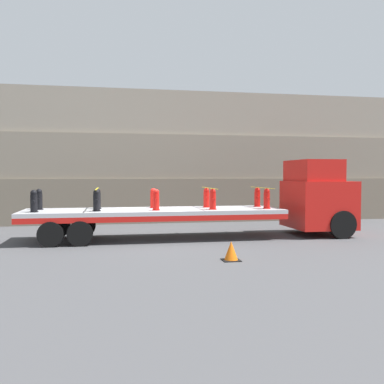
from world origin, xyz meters
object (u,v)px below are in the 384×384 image
Objects in this scene: fire_hydrant_black_far_0 at (39,200)px; truck_cab at (319,197)px; fire_hydrant_black_far_1 at (98,199)px; fire_hydrant_red_near_2 at (156,200)px; fire_hydrant_red_near_3 at (213,199)px; fire_hydrant_red_far_4 at (257,197)px; fire_hydrant_red_far_2 at (153,198)px; fire_hydrant_black_near_1 at (96,201)px; fire_hydrant_red_near_4 at (267,199)px; fire_hydrant_black_near_0 at (34,201)px; flatbed_trailer at (139,215)px; fire_hydrant_red_far_3 at (206,198)px; traffic_cone at (231,251)px.

truck_cab is at bearing -2.85° from fire_hydrant_black_far_0.
fire_hydrant_red_near_2 is (2.18, -1.12, 0.00)m from fire_hydrant_black_far_1.
fire_hydrant_red_near_3 is 2.45m from fire_hydrant_red_far_4.
fire_hydrant_black_near_1 is at bearing -152.83° from fire_hydrant_red_far_2.
fire_hydrant_black_near_0 is at bearing 180.00° from fire_hydrant_red_near_4.
truck_cab is 0.31× the size of flatbed_trailer.
fire_hydrant_red_near_3 and fire_hydrant_red_far_3 have the same top height.
truck_cab is 2.56m from fire_hydrant_red_far_4.
fire_hydrant_red_far_3 is (2.18, 0.00, 0.00)m from fire_hydrant_red_far_2.
fire_hydrant_red_far_3 is at bearing 9.71° from fire_hydrant_black_near_0.
fire_hydrant_black_far_0 is at bearing 177.15° from truck_cab.
flatbed_trailer is 2.89m from fire_hydrant_red_far_3.
fire_hydrant_black_near_0 is at bearing -90.00° from fire_hydrant_black_far_0.
fire_hydrant_red_far_2 is (4.36, 0.00, 0.00)m from fire_hydrant_black_far_0.
fire_hydrant_black_near_1 and fire_hydrant_black_far_1 have the same top height.
fire_hydrant_red_far_4 is at bearing 9.71° from fire_hydrant_black_near_1.
fire_hydrant_black_near_0 and fire_hydrant_red_near_2 have the same top height.
fire_hydrant_red_far_2 is (2.18, 1.12, 0.00)m from fire_hydrant_black_near_1.
fire_hydrant_red_far_4 is (8.71, 0.00, 0.00)m from fire_hydrant_black_far_0.
fire_hydrant_black_far_1 is 1.00× the size of fire_hydrant_red_near_2.
fire_hydrant_red_near_2 is 1.41× the size of traffic_cone.
fire_hydrant_black_near_1 is at bearing -90.00° from fire_hydrant_black_far_1.
fire_hydrant_red_far_2 is 1.00× the size of fire_hydrant_red_far_4.
fire_hydrant_red_far_4 is (8.71, 1.12, 0.00)m from fire_hydrant_black_near_0.
fire_hydrant_black_far_1 is 1.00× the size of fire_hydrant_red_near_3.
fire_hydrant_red_near_2 is at bearing 180.00° from fire_hydrant_red_near_4.
fire_hydrant_red_far_4 is (6.54, 1.12, 0.00)m from fire_hydrant_black_near_1.
traffic_cone is (6.14, -5.13, -1.28)m from fire_hydrant_black_far_0.
fire_hydrant_black_near_0 is 1.12m from fire_hydrant_black_far_0.
traffic_cone is (1.79, -4.01, -1.28)m from fire_hydrant_red_near_2.
fire_hydrant_red_near_4 is at bearing 0.00° from fire_hydrant_red_near_2.
truck_cab is at bearing 0.00° from flatbed_trailer.
fire_hydrant_red_far_2 is at bearing 180.00° from fire_hydrant_red_far_3.
fire_hydrant_red_near_2 is 1.00× the size of fire_hydrant_red_far_3.
fire_hydrant_red_far_3 reaches higher than flatbed_trailer.
fire_hydrant_red_near_3 and fire_hydrant_red_near_4 have the same top height.
fire_hydrant_black_near_0 reaches higher than traffic_cone.
truck_cab is 2.56m from fire_hydrant_red_near_4.
fire_hydrant_black_far_0 reaches higher than flatbed_trailer.
fire_hydrant_red_far_2 is (4.36, 1.12, 0.00)m from fire_hydrant_black_near_0.
fire_hydrant_black_near_1 is 1.00× the size of fire_hydrant_red_near_4.
traffic_cone is at bearing -70.80° from fire_hydrant_red_far_2.
fire_hydrant_red_near_4 is at bearing 57.32° from traffic_cone.
fire_hydrant_black_near_1 and fire_hydrant_red_near_2 have the same top height.
flatbed_trailer is at bearing 136.80° from fire_hydrant_red_near_2.
fire_hydrant_red_far_2 is 1.00× the size of fire_hydrant_red_near_3.
flatbed_trailer is 2.89m from fire_hydrant_red_near_3.
fire_hydrant_black_near_1 is 4.50m from fire_hydrant_red_far_3.
truck_cab is 4.71m from fire_hydrant_red_near_3.
truck_cab is at bearing -12.59° from fire_hydrant_red_far_4.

